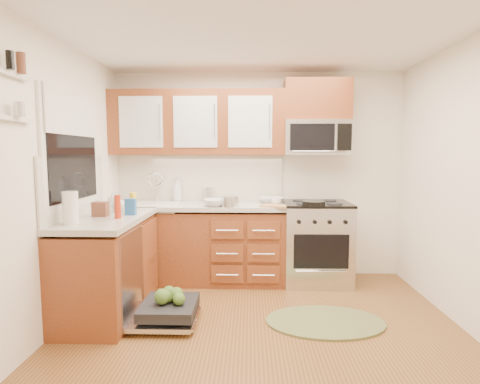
{
  "coord_description": "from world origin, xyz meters",
  "views": [
    {
      "loc": [
        -0.1,
        -2.91,
        1.51
      ],
      "look_at": [
        -0.2,
        0.85,
        1.13
      ],
      "focal_mm": 28.0,
      "sensor_mm": 36.0,
      "label": 1
    }
  ],
  "objects_px": {
    "cutting_board": "(275,206)",
    "bowl_b": "(214,203)",
    "upper_cabinets": "(198,123)",
    "microwave": "(316,138)",
    "cup": "(276,201)",
    "stock_pot": "(230,201)",
    "bowl_a": "(271,200)",
    "rug": "(325,322)",
    "range": "(316,242)",
    "sink": "(152,214)",
    "dishwasher": "(165,312)",
    "paper_towel_roll": "(70,208)",
    "skillet": "(314,203)"
  },
  "relations": [
    {
      "from": "cutting_board",
      "to": "bowl_b",
      "type": "distance_m",
      "value": 0.68
    },
    {
      "from": "upper_cabinets",
      "to": "microwave",
      "type": "xyz_separation_m",
      "value": [
        1.41,
        -0.02,
        -0.18
      ]
    },
    {
      "from": "cup",
      "to": "stock_pot",
      "type": "bearing_deg",
      "value": -166.68
    },
    {
      "from": "bowl_a",
      "to": "rug",
      "type": "bearing_deg",
      "value": -70.64
    },
    {
      "from": "range",
      "to": "cutting_board",
      "type": "relative_size",
      "value": 3.18
    },
    {
      "from": "microwave",
      "to": "sink",
      "type": "distance_m",
      "value": 2.13
    },
    {
      "from": "dishwasher",
      "to": "bowl_a",
      "type": "distance_m",
      "value": 1.83
    },
    {
      "from": "sink",
      "to": "bowl_a",
      "type": "bearing_deg",
      "value": 5.66
    },
    {
      "from": "paper_towel_roll",
      "to": "cup",
      "type": "distance_m",
      "value": 2.17
    },
    {
      "from": "paper_towel_roll",
      "to": "bowl_a",
      "type": "relative_size",
      "value": 0.96
    },
    {
      "from": "range",
      "to": "cutting_board",
      "type": "xyz_separation_m",
      "value": [
        -0.5,
        -0.21,
        0.46
      ]
    },
    {
      "from": "bowl_b",
      "to": "dishwasher",
      "type": "bearing_deg",
      "value": -110.82
    },
    {
      "from": "skillet",
      "to": "dishwasher",
      "type": "bearing_deg",
      "value": -148.91
    },
    {
      "from": "microwave",
      "to": "paper_towel_roll",
      "type": "bearing_deg",
      "value": -148.32
    },
    {
      "from": "skillet",
      "to": "stock_pot",
      "type": "distance_m",
      "value": 0.93
    },
    {
      "from": "dishwasher",
      "to": "paper_towel_roll",
      "type": "height_order",
      "value": "paper_towel_roll"
    },
    {
      "from": "range",
      "to": "cup",
      "type": "height_order",
      "value": "cup"
    },
    {
      "from": "sink",
      "to": "rug",
      "type": "xyz_separation_m",
      "value": [
        1.83,
        -1.08,
        -0.79
      ]
    },
    {
      "from": "upper_cabinets",
      "to": "cup",
      "type": "height_order",
      "value": "upper_cabinets"
    },
    {
      "from": "skillet",
      "to": "bowl_a",
      "type": "height_order",
      "value": "skillet"
    },
    {
      "from": "sink",
      "to": "bowl_a",
      "type": "distance_m",
      "value": 1.42
    },
    {
      "from": "dishwasher",
      "to": "stock_pot",
      "type": "relative_size",
      "value": 3.46
    },
    {
      "from": "microwave",
      "to": "cutting_board",
      "type": "bearing_deg",
      "value": -146.58
    },
    {
      "from": "range",
      "to": "cup",
      "type": "distance_m",
      "value": 0.7
    },
    {
      "from": "dishwasher",
      "to": "cup",
      "type": "relative_size",
      "value": 6.1
    },
    {
      "from": "sink",
      "to": "skillet",
      "type": "distance_m",
      "value": 1.87
    },
    {
      "from": "upper_cabinets",
      "to": "bowl_b",
      "type": "distance_m",
      "value": 0.99
    },
    {
      "from": "skillet",
      "to": "cutting_board",
      "type": "relative_size",
      "value": 0.85
    },
    {
      "from": "stock_pot",
      "to": "bowl_a",
      "type": "relative_size",
      "value": 0.7
    },
    {
      "from": "rug",
      "to": "cutting_board",
      "type": "relative_size",
      "value": 3.58
    },
    {
      "from": "sink",
      "to": "cutting_board",
      "type": "height_order",
      "value": "cutting_board"
    },
    {
      "from": "skillet",
      "to": "cutting_board",
      "type": "bearing_deg",
      "value": 174.55
    },
    {
      "from": "stock_pot",
      "to": "skillet",
      "type": "bearing_deg",
      "value": -2.48
    },
    {
      "from": "microwave",
      "to": "bowl_a",
      "type": "distance_m",
      "value": 0.91
    },
    {
      "from": "upper_cabinets",
      "to": "dishwasher",
      "type": "relative_size",
      "value": 2.93
    },
    {
      "from": "dishwasher",
      "to": "bowl_a",
      "type": "relative_size",
      "value": 2.42
    },
    {
      "from": "range",
      "to": "cup",
      "type": "relative_size",
      "value": 8.28
    },
    {
      "from": "dishwasher",
      "to": "skillet",
      "type": "height_order",
      "value": "skillet"
    },
    {
      "from": "range",
      "to": "microwave",
      "type": "bearing_deg",
      "value": 90.0
    },
    {
      "from": "paper_towel_roll",
      "to": "bowl_a",
      "type": "distance_m",
      "value": 2.25
    },
    {
      "from": "range",
      "to": "paper_towel_roll",
      "type": "distance_m",
      "value": 2.68
    },
    {
      "from": "skillet",
      "to": "bowl_a",
      "type": "xyz_separation_m",
      "value": [
        -0.45,
        0.38,
        -0.01
      ]
    },
    {
      "from": "upper_cabinets",
      "to": "cutting_board",
      "type": "bearing_deg",
      "value": -21.42
    },
    {
      "from": "rug",
      "to": "upper_cabinets",
      "type": "bearing_deg",
      "value": 136.46
    },
    {
      "from": "dishwasher",
      "to": "bowl_a",
      "type": "height_order",
      "value": "bowl_a"
    },
    {
      "from": "dishwasher",
      "to": "upper_cabinets",
      "type": "bearing_deg",
      "value": 83.96
    },
    {
      "from": "microwave",
      "to": "stock_pot",
      "type": "xyz_separation_m",
      "value": [
        -1.0,
        -0.33,
        -0.71
      ]
    },
    {
      "from": "rug",
      "to": "range",
      "type": "bearing_deg",
      "value": 84.77
    },
    {
      "from": "upper_cabinets",
      "to": "bowl_a",
      "type": "relative_size",
      "value": 7.08
    },
    {
      "from": "rug",
      "to": "bowl_a",
      "type": "relative_size",
      "value": 3.69
    }
  ]
}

